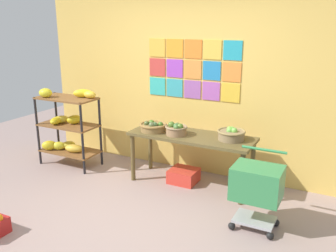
{
  "coord_description": "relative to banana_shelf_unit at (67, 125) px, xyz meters",
  "views": [
    {
      "loc": [
        2.13,
        -3.01,
        2.17
      ],
      "look_at": [
        0.18,
        0.77,
        0.94
      ],
      "focal_mm": 39.06,
      "sensor_mm": 36.0,
      "label": 1
    }
  ],
  "objects": [
    {
      "name": "shopping_cart",
      "position": [
        3.07,
        -0.51,
        -0.14
      ],
      "size": [
        0.51,
        0.43,
        0.85
      ],
      "rotation": [
        0.0,
        0.0,
        0.21
      ],
      "color": "black",
      "rests_on": "ground"
    },
    {
      "name": "banana_shelf_unit",
      "position": [
        0.0,
        0.0,
        0.0
      ],
      "size": [
        0.92,
        0.52,
        1.21
      ],
      "color": "black",
      "rests_on": "ground"
    },
    {
      "name": "display_table",
      "position": [
        2.0,
        0.19,
        -0.02
      ],
      "size": [
        1.68,
        0.61,
        0.71
      ],
      "color": "brown",
      "rests_on": "ground"
    },
    {
      "name": "ground",
      "position": [
        1.72,
        -1.06,
        -0.64
      ],
      "size": [
        9.49,
        9.49,
        0.0
      ],
      "primitive_type": "plane",
      "color": "gray"
    },
    {
      "name": "fruit_basket_centre",
      "position": [
        2.53,
        0.24,
        0.14
      ],
      "size": [
        0.36,
        0.36,
        0.16
      ],
      "color": "olive",
      "rests_on": "display_table"
    },
    {
      "name": "fruit_basket_back_right",
      "position": [
        1.46,
        0.12,
        0.13
      ],
      "size": [
        0.38,
        0.38,
        0.15
      ],
      "color": "olive",
      "rests_on": "display_table"
    },
    {
      "name": "fruit_basket_back_left",
      "position": [
        1.82,
        0.1,
        0.15
      ],
      "size": [
        0.3,
        0.3,
        0.18
      ],
      "color": "#956F4C",
      "rests_on": "display_table"
    },
    {
      "name": "produce_crate_under_table",
      "position": [
        1.88,
        0.21,
        -0.55
      ],
      "size": [
        0.38,
        0.35,
        0.19
      ],
      "primitive_type": "cube",
      "color": "red",
      "rests_on": "ground"
    },
    {
      "name": "back_wall_with_art",
      "position": [
        1.72,
        0.71,
        0.81
      ],
      "size": [
        4.81,
        0.07,
        2.91
      ],
      "color": "#E1B653",
      "rests_on": "ground"
    }
  ]
}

